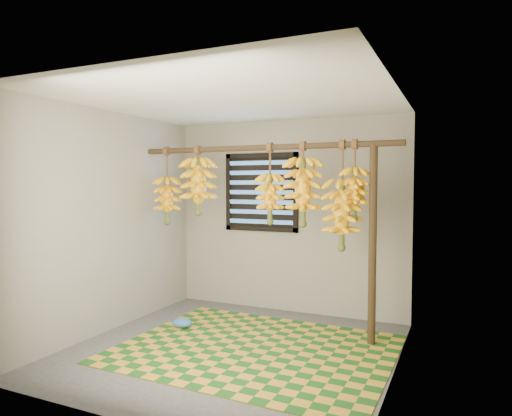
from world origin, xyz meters
The scene contains 16 objects.
floor centered at (0.00, 0.00, -0.01)m, with size 3.00×3.00×0.01m, color #454545.
ceiling centered at (0.00, 0.00, 2.40)m, with size 3.00×3.00×0.01m, color silver.
wall_back centered at (0.00, 1.50, 1.20)m, with size 3.00×0.01×2.40m, color gray.
wall_left centered at (-1.50, 0.00, 1.20)m, with size 0.01×3.00×2.40m, color gray.
wall_right centered at (1.50, 0.00, 1.20)m, with size 0.01×3.00×2.40m, color gray.
window centered at (-0.35, 1.48, 1.50)m, with size 1.00×0.04×1.00m.
hanging_pole centered at (0.00, 0.70, 2.00)m, with size 0.06×0.06×3.00m, color #3C2C17.
support_post centered at (1.20, 0.70, 1.00)m, with size 0.08×0.08×2.00m, color #3C2C17.
woven_mat centered at (0.20, 0.10, 0.01)m, with size 2.56×2.05×0.01m, color #1A5418.
plastic_bag centered at (-0.82, 0.35, 0.06)m, with size 0.24×0.18×0.10m, color #336FC0.
banana_bunch_a centered at (-1.25, 0.70, 1.41)m, with size 0.31×0.31×0.92m.
banana_bunch_b centered at (-0.81, 0.70, 1.58)m, with size 0.38×0.38×0.80m.
banana_bunch_c centered at (0.10, 0.70, 1.45)m, with size 0.29×0.29×0.87m.
banana_bunch_d centered at (0.47, 0.70, 1.52)m, with size 0.37×0.37×0.89m.
banana_bunch_e centered at (0.89, 0.70, 1.30)m, with size 0.38×0.38×1.11m.
banana_bunch_f centered at (1.01, 0.70, 1.51)m, with size 0.27×0.27×0.81m.
Camera 1 is at (2.00, -3.86, 1.60)m, focal length 32.00 mm.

